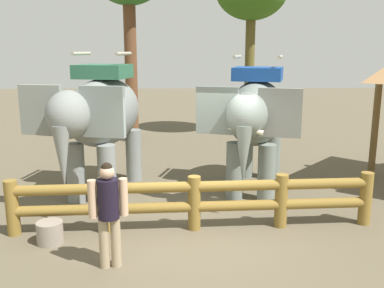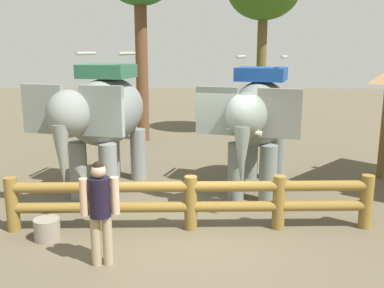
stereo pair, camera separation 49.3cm
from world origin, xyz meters
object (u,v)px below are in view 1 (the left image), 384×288
object	(u,v)px
log_fence	(194,199)
elephant_near_left	(101,116)
feed_bucket	(50,232)
tourist_woman_in_black	(108,208)
elephant_center	(255,117)

from	to	relation	value
log_fence	elephant_near_left	world-z (taller)	elephant_near_left
log_fence	feed_bucket	world-z (taller)	log_fence
log_fence	tourist_woman_in_black	xyz separation A→B (m)	(-1.38, -1.41, 0.38)
log_fence	tourist_woman_in_black	bearing A→B (deg)	-134.34
log_fence	tourist_woman_in_black	size ratio (longest dim) A/B	4.07
log_fence	feed_bucket	bearing A→B (deg)	-168.73
elephant_near_left	log_fence	bearing A→B (deg)	-46.42
elephant_near_left	tourist_woman_in_black	size ratio (longest dim) A/B	2.31
log_fence	elephant_near_left	distance (m)	3.26
tourist_woman_in_black	feed_bucket	size ratio (longest dim) A/B	3.69
elephant_center	feed_bucket	distance (m)	5.21
tourist_woman_in_black	elephant_center	bearing A→B (deg)	51.54
elephant_center	feed_bucket	xyz separation A→B (m)	(-4.11, -2.76, -1.62)
elephant_center	tourist_woman_in_black	distance (m)	4.75
tourist_woman_in_black	feed_bucket	distance (m)	1.70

